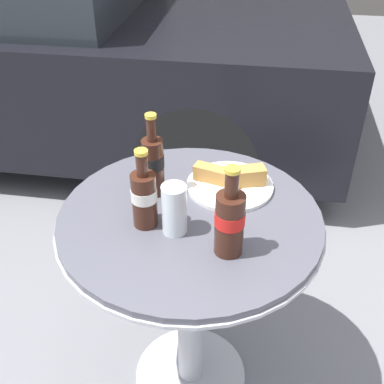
{
  "coord_description": "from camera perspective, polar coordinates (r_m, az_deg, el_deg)",
  "views": [
    {
      "loc": [
        0.17,
        -1.02,
        1.55
      ],
      "look_at": [
        0.0,
        0.04,
        0.79
      ],
      "focal_mm": 45.0,
      "sensor_mm": 36.0,
      "label": 1
    }
  ],
  "objects": [
    {
      "name": "ground_plane",
      "position": [
        1.86,
        -0.18,
        -20.91
      ],
      "size": [
        30.0,
        30.0,
        0.0
      ],
      "primitive_type": "plane",
      "color": "slate"
    },
    {
      "name": "bistro_table",
      "position": [
        1.43,
        -0.23,
        -8.36
      ],
      "size": [
        0.73,
        0.73,
        0.74
      ],
      "color": "#B7B7BC",
      "rests_on": "ground_plane"
    },
    {
      "name": "cola_bottle_left",
      "position": [
        1.35,
        -4.62,
        3.39
      ],
      "size": [
        0.06,
        0.06,
        0.25
      ],
      "color": "#3D1E14",
      "rests_on": "bistro_table"
    },
    {
      "name": "cola_bottle_right",
      "position": [
        1.23,
        -5.7,
        -0.53
      ],
      "size": [
        0.07,
        0.07,
        0.22
      ],
      "color": "#3D1E14",
      "rests_on": "bistro_table"
    },
    {
      "name": "cola_bottle_center",
      "position": [
        1.14,
        4.49,
        -3.37
      ],
      "size": [
        0.07,
        0.07,
        0.24
      ],
      "color": "#3D1E14",
      "rests_on": "bistro_table"
    },
    {
      "name": "drinking_glass",
      "position": [
        1.22,
        -2.1,
        -2.3
      ],
      "size": [
        0.07,
        0.07,
        0.14
      ],
      "color": "#C68923",
      "rests_on": "bistro_table"
    },
    {
      "name": "lunch_plate_near",
      "position": [
        1.41,
        4.59,
        1.22
      ],
      "size": [
        0.25,
        0.25,
        0.07
      ],
      "color": "white",
      "rests_on": "bistro_table"
    },
    {
      "name": "parked_car",
      "position": [
        3.35,
        -19.44,
        17.11
      ],
      "size": [
        3.85,
        1.78,
        1.27
      ],
      "color": "black",
      "rests_on": "ground_plane"
    }
  ]
}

